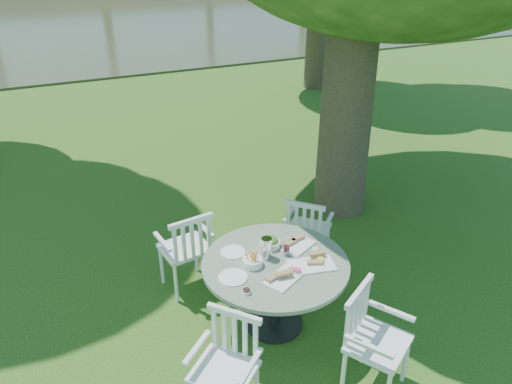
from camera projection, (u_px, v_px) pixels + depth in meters
ground at (263, 263)px, 5.86m from camera, size 140.00×140.00×0.00m
table at (275, 275)px, 4.67m from camera, size 1.37×1.37×0.75m
chair_ne at (306, 228)px, 5.55m from camera, size 0.62×0.62×0.89m
chair_nw at (188, 247)px, 5.17m from camera, size 0.54×0.51×0.95m
chair_sw at (229, 357)px, 3.87m from camera, size 0.62×0.63×0.90m
chair_se at (368, 332)px, 4.07m from camera, size 0.65×0.64×0.95m
tableware at (271, 256)px, 4.62m from camera, size 1.09×0.86×0.21m
river at (66, 9)px, 24.42m from camera, size 100.00×28.00×0.12m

